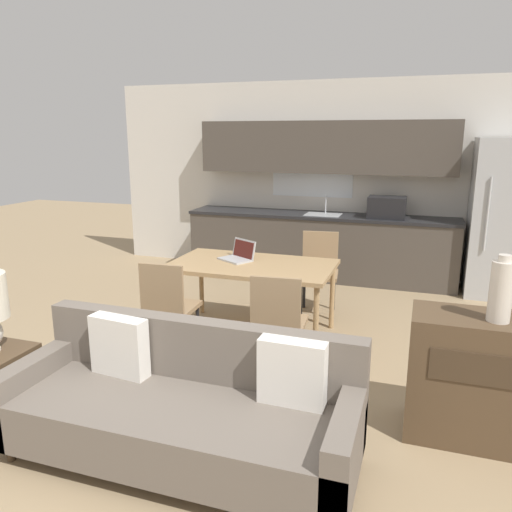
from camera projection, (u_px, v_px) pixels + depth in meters
name	position (u px, v px, depth m)	size (l,w,h in m)	color
ground_plane	(179.00, 455.00, 3.14)	(20.00, 20.00, 0.00)	#9E8460
wall_back	(326.00, 179.00, 7.08)	(6.40, 0.07, 2.70)	silver
kitchen_counter	(322.00, 218.00, 6.92)	(3.70, 0.65, 2.15)	#4C443D
refrigerator	(505.00, 219.00, 6.08)	(0.82, 0.74, 1.94)	#B7BABC
dining_table	(252.00, 269.00, 4.92)	(1.60, 0.92, 0.73)	tan
couch	(184.00, 407.00, 3.09)	(2.18, 0.80, 0.81)	#3D2D1E
credenza	(508.00, 383.00, 3.19)	(1.23, 0.46, 0.85)	brown
vase	(501.00, 291.00, 3.03)	(0.14, 0.14, 0.42)	beige
dining_chair_near_left	(169.00, 304.00, 4.40)	(0.44, 0.44, 0.91)	#997A56
dining_chair_near_right	(278.00, 320.00, 4.02)	(0.46, 0.46, 0.91)	#997A56
dining_chair_far_right	(319.00, 268.00, 5.59)	(0.47, 0.47, 0.91)	#997A56
laptop	(239.00, 255.00, 5.05)	(0.40, 0.38, 0.20)	#B7BABC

